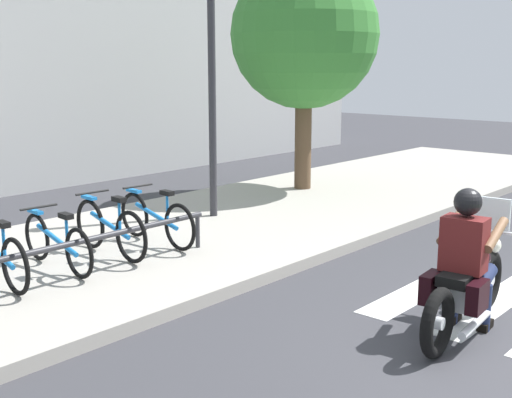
% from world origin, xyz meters
% --- Properties ---
extents(sidewalk, '(24.00, 4.40, 0.15)m').
position_xyz_m(sidewalk, '(0.00, 5.26, 0.07)').
color(sidewalk, '#A8A399').
rests_on(sidewalk, ground).
extents(crosswalk_stripe_3, '(2.80, 0.40, 0.01)m').
position_xyz_m(crosswalk_stripe_3, '(1.13, 0.80, 0.00)').
color(crosswalk_stripe_3, white).
rests_on(crosswalk_stripe_3, ground).
extents(crosswalk_stripe_4, '(2.80, 0.40, 0.01)m').
position_xyz_m(crosswalk_stripe_4, '(1.13, 1.60, 0.00)').
color(crosswalk_stripe_4, white).
rests_on(crosswalk_stripe_4, ground).
extents(motorcycle, '(2.11, 0.70, 1.23)m').
position_xyz_m(motorcycle, '(0.04, 0.72, 0.46)').
color(motorcycle, black).
rests_on(motorcycle, ground).
extents(rider, '(0.66, 0.58, 1.44)m').
position_xyz_m(rider, '(-0.03, 0.71, 0.83)').
color(rider, '#591919').
rests_on(rider, ground).
extents(bicycle_2, '(0.48, 1.62, 0.72)m').
position_xyz_m(bicycle_2, '(-1.77, 5.03, 0.48)').
color(bicycle_2, black).
rests_on(bicycle_2, sidewalk).
extents(bicycle_3, '(0.48, 1.62, 0.80)m').
position_xyz_m(bicycle_3, '(-1.01, 5.02, 0.51)').
color(bicycle_3, black).
rests_on(bicycle_3, sidewalk).
extents(bicycle_4, '(0.48, 1.67, 0.77)m').
position_xyz_m(bicycle_4, '(-0.24, 5.02, 0.50)').
color(bicycle_4, black).
rests_on(bicycle_4, sidewalk).
extents(bike_rack, '(3.66, 0.07, 0.49)m').
position_xyz_m(bike_rack, '(-1.77, 4.47, 0.57)').
color(bike_rack, '#333338').
rests_on(bike_rack, sidewalk).
extents(street_lamp, '(0.28, 0.28, 4.03)m').
position_xyz_m(street_lamp, '(1.49, 5.66, 2.46)').
color(street_lamp, '#2D2D33').
rests_on(street_lamp, ground).
extents(tree_near_rack, '(2.82, 2.82, 4.53)m').
position_xyz_m(tree_near_rack, '(4.37, 6.06, 3.10)').
color(tree_near_rack, brown).
rests_on(tree_near_rack, ground).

